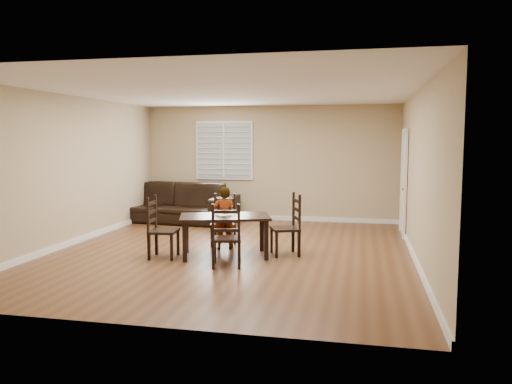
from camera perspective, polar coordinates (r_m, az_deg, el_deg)
ground at (r=8.59m, az=-2.76°, el=-6.83°), size 7.00×7.00×0.00m
room at (r=8.54m, az=-2.29°, el=5.33°), size 6.04×7.04×2.72m
dining_table at (r=8.16m, az=-3.57°, el=-3.33°), size 1.62×1.21×0.67m
chair_near at (r=9.09m, az=-3.63°, el=-3.40°), size 0.46×0.43×0.93m
chair_far at (r=7.42m, az=-3.42°, el=-5.39°), size 0.52×0.50×0.97m
chair_left at (r=8.24m, az=-11.32°, el=-4.24°), size 0.47×0.49×1.01m
chair_right at (r=8.30m, az=4.16°, el=-4.01°), size 0.57×0.59×1.02m
child at (r=8.68m, az=-3.69°, el=-3.00°), size 0.47×0.40×1.10m
napkin at (r=8.30m, az=-3.61°, el=-2.52°), size 0.46×0.46×0.00m
donut at (r=8.30m, az=-3.49°, el=-2.38°), size 0.10×0.10×0.04m
sofa at (r=11.82m, az=-9.76°, el=-1.16°), size 3.17×1.46×0.90m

